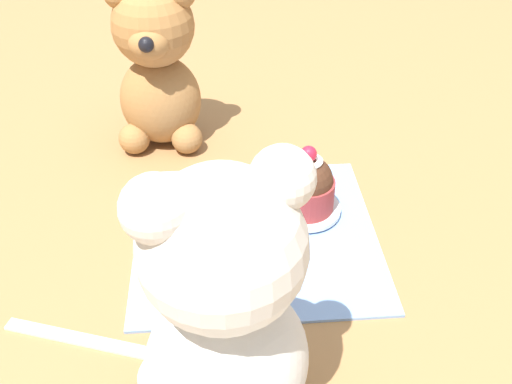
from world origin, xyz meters
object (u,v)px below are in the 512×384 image
teddy_bear_tan (157,66)px  cupcake_near_cream_bear (247,261)px  teddy_bear_cream (224,315)px  cupcake_near_tan_bear (307,186)px  teaspoon (78,338)px  saucer_plate (305,208)px

teddy_bear_tan → cupcake_near_cream_bear: teddy_bear_tan is taller
teddy_bear_cream → cupcake_near_tan_bear: bearing=-129.5°
teddy_bear_tan → cupcake_near_cream_bear: bearing=-67.6°
teaspoon → teddy_bear_cream: bearing=-14.2°
saucer_plate → teaspoon: (0.21, 0.15, -0.01)m
teddy_bear_tan → cupcake_near_cream_bear: 0.29m
teddy_bear_tan → saucer_plate: teddy_bear_tan is taller
teaspoon → saucer_plate: bearing=54.1°
cupcake_near_cream_bear → cupcake_near_tan_bear: bearing=-123.5°
cupcake_near_cream_bear → teddy_bear_cream: bearing=79.9°
cupcake_near_tan_bear → teaspoon: (0.21, 0.15, -0.04)m
teddy_bear_cream → cupcake_near_cream_bear: teddy_bear_cream is taller
teddy_bear_tan → cupcake_near_tan_bear: teddy_bear_tan is taller
teddy_bear_tan → cupcake_near_tan_bear: bearing=-42.3°
teddy_bear_tan → cupcake_near_tan_bear: 0.24m
cupcake_near_cream_bear → saucer_plate: bearing=-123.5°
saucer_plate → teaspoon: bearing=35.5°
teddy_bear_tan → saucer_plate: (-0.16, 0.16, -0.09)m
teddy_bear_cream → saucer_plate: teddy_bear_cream is taller
cupcake_near_cream_bear → teaspoon: cupcake_near_cream_bear is taller
cupcake_near_tan_bear → teaspoon: cupcake_near_tan_bear is taller
teddy_bear_tan → saucer_plate: size_ratio=2.73×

